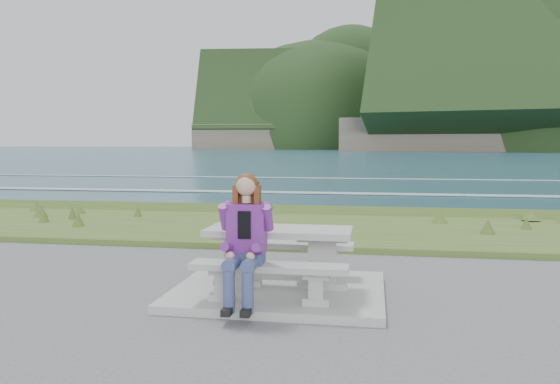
% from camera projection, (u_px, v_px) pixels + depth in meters
% --- Properties ---
extents(concrete_slab, '(2.60, 2.10, 0.10)m').
position_uv_depth(concrete_slab, '(279.00, 291.00, 6.86)').
color(concrete_slab, '#AFAEA9').
rests_on(concrete_slab, ground).
extents(picnic_table, '(1.80, 0.75, 0.75)m').
position_uv_depth(picnic_table, '(279.00, 241.00, 6.81)').
color(picnic_table, '#AFAEA9').
rests_on(picnic_table, concrete_slab).
extents(bench_landward, '(1.80, 0.35, 0.45)m').
position_uv_depth(bench_landward, '(268.00, 273.00, 6.14)').
color(bench_landward, '#AFAEA9').
rests_on(bench_landward, concrete_slab).
extents(bench_seaward, '(1.80, 0.35, 0.45)m').
position_uv_depth(bench_seaward, '(288.00, 249.00, 7.52)').
color(bench_seaward, '#AFAEA9').
rests_on(bench_seaward, concrete_slab).
extents(grass_verge, '(160.00, 4.50, 0.22)m').
position_uv_depth(grass_verge, '(319.00, 232.00, 11.78)').
color(grass_verge, '#31531F').
rests_on(grass_verge, ground).
extents(shore_drop, '(160.00, 0.80, 2.20)m').
position_uv_depth(shore_drop, '(330.00, 215.00, 14.62)').
color(shore_drop, brown).
rests_on(shore_drop, ground).
extents(ocean, '(1600.00, 1600.00, 0.09)m').
position_uv_depth(ocean, '(354.00, 207.00, 31.65)').
color(ocean, navy).
rests_on(ocean, ground).
extents(seated_woman, '(0.43, 0.75, 1.47)m').
position_uv_depth(seated_woman, '(244.00, 258.00, 6.03)').
color(seated_woman, navy).
rests_on(seated_woman, concrete_slab).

